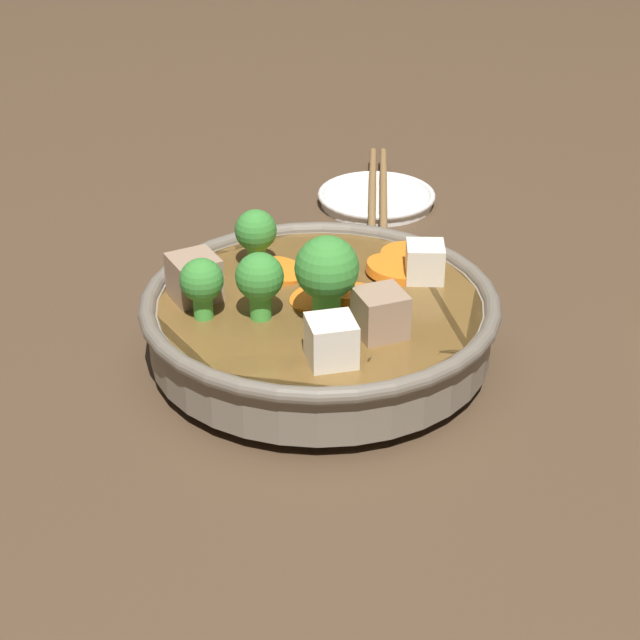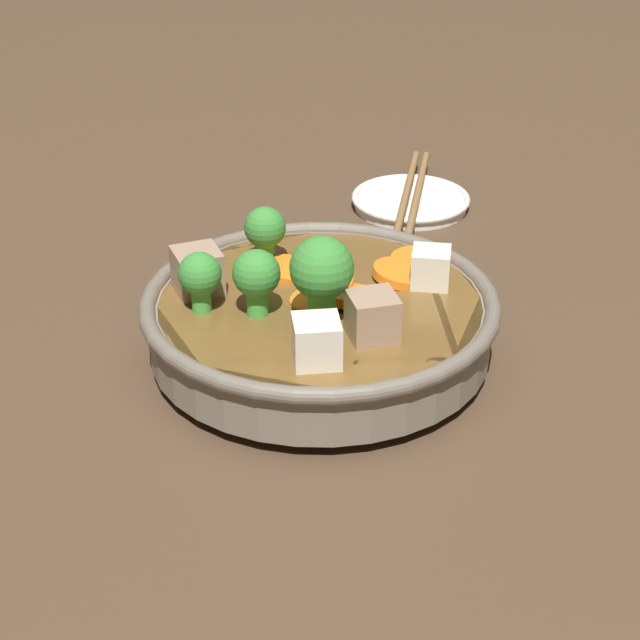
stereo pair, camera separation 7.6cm
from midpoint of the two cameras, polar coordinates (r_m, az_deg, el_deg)
The scene contains 4 objects.
ground_plane at distance 0.78m, azimuth 2.80°, elevation -2.20°, with size 3.00×3.00×0.00m, color #4C3826.
stirfry_bowl at distance 0.76m, azimuth 2.80°, elevation 0.14°, with size 0.26×0.26×0.11m.
side_saucer at distance 1.03m, azimuth 6.99°, elevation 6.27°, with size 0.11×0.11×0.01m.
chopsticks_pair at distance 1.03m, azimuth 7.02°, elevation 6.76°, with size 0.05×0.20×0.01m.
Camera 2 is at (0.21, -0.63, 0.41)m, focal length 60.00 mm.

